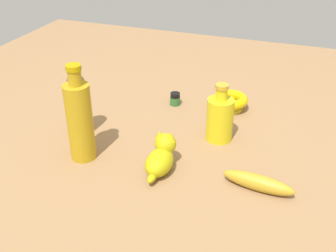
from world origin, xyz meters
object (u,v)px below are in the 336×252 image
object	(u,v)px
bottle_tall	(80,120)
banana	(258,183)
nail_polish_jar	(175,99)
person_figure_adult	(78,105)
bottle_short	(220,118)
bowl	(230,101)
cat_figurine	(161,156)

from	to	relation	value
bottle_tall	banana	bearing A→B (deg)	-177.72
banana	nail_polish_jar	bearing A→B (deg)	139.98
nail_polish_jar	bottle_tall	size ratio (longest dim) A/B	0.16
person_figure_adult	bottle_short	size ratio (longest dim) A/B	1.09
bottle_short	person_figure_adult	bearing A→B (deg)	15.26
nail_polish_jar	bowl	size ratio (longest dim) A/B	0.37
cat_figurine	bowl	xyz separation A→B (m)	(-0.09, -0.39, -0.01)
person_figure_adult	nail_polish_jar	bearing A→B (deg)	-126.75
bottle_tall	cat_figurine	distance (m)	0.23
bottle_tall	cat_figurine	bearing A→B (deg)	-175.82
cat_figurine	bowl	bearing A→B (deg)	-103.41
person_figure_adult	bottle_short	xyz separation A→B (m)	(-0.39, -0.11, -0.02)
nail_polish_jar	bottle_short	size ratio (longest dim) A/B	0.25
bottle_short	bowl	distance (m)	0.19
person_figure_adult	bowl	xyz separation A→B (m)	(-0.38, -0.30, -0.06)
bottle_short	banana	world-z (taller)	bottle_short
bottle_short	banana	bearing A→B (deg)	126.34
banana	bowl	size ratio (longest dim) A/B	1.55
cat_figurine	person_figure_adult	bearing A→B (deg)	-17.83
nail_polish_jar	banana	world-z (taller)	nail_polish_jar
bowl	nail_polish_jar	bearing A→B (deg)	9.02
cat_figurine	bowl	distance (m)	0.40
person_figure_adult	bottle_tall	distance (m)	0.13
bottle_tall	bowl	bearing A→B (deg)	-127.36
banana	bottle_short	bearing A→B (deg)	133.43
nail_polish_jar	person_figure_adult	xyz separation A→B (m)	(0.20, 0.27, 0.07)
bottle_tall	bowl	distance (m)	0.51
nail_polish_jar	bottle_tall	bearing A→B (deg)	70.98
banana	cat_figurine	distance (m)	0.25
bottle_tall	banana	size ratio (longest dim) A/B	1.50
person_figure_adult	cat_figurine	xyz separation A→B (m)	(-0.29, 0.09, -0.05)
bottle_short	bottle_tall	distance (m)	0.38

